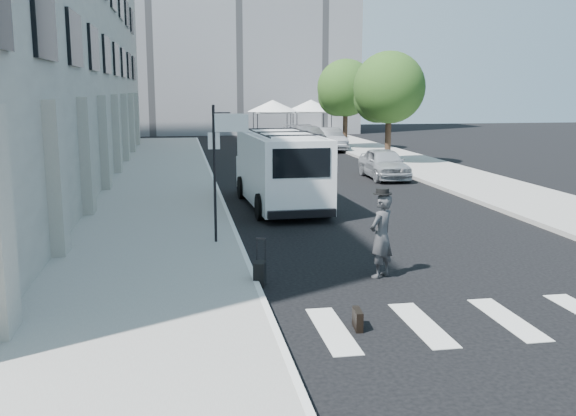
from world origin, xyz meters
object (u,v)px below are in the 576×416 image
object	(u,v)px
briefcase	(358,319)
suitcase	(260,274)
parked_car_c	(308,138)
businessman	(381,236)
cargo_van	(280,169)
parked_car_a	(384,163)
parked_car_b	(328,139)

from	to	relation	value
briefcase	suitcase	size ratio (longest dim) A/B	0.44
briefcase	parked_car_c	size ratio (longest dim) A/B	0.08
businessman	suitcase	size ratio (longest dim) A/B	1.85
cargo_van	parked_car_a	bearing A→B (deg)	44.31
parked_car_a	parked_car_b	size ratio (longest dim) A/B	0.90
briefcase	parked_car_b	world-z (taller)	parked_car_b
parked_car_b	parked_car_c	size ratio (longest dim) A/B	0.80
suitcase	cargo_van	xyz separation A→B (m)	(1.86, 9.05, 1.03)
businessman	parked_car_a	bearing A→B (deg)	-147.19
cargo_van	parked_car_b	bearing A→B (deg)	69.54
briefcase	suitcase	distance (m)	3.02
cargo_van	parked_car_b	world-z (taller)	cargo_van
suitcase	briefcase	bearing A→B (deg)	-46.61
briefcase	cargo_van	xyz separation A→B (m)	(0.52, 11.75, 1.13)
parked_car_b	parked_car_c	world-z (taller)	parked_car_c
briefcase	suitcase	xyz separation A→B (m)	(-1.34, 2.70, 0.09)
briefcase	parked_car_a	bearing A→B (deg)	76.22
businessman	parked_car_b	distance (m)	29.26
briefcase	cargo_van	distance (m)	11.81
suitcase	parked_car_b	bearing A→B (deg)	91.06
businessman	parked_car_c	size ratio (longest dim) A/B	0.32
businessman	cargo_van	bearing A→B (deg)	-123.62
businessman	parked_car_b	size ratio (longest dim) A/B	0.40
briefcase	parked_car_a	world-z (taller)	parked_car_a
suitcase	parked_car_c	world-z (taller)	parked_car_c
suitcase	parked_car_b	xyz separation A→B (m)	(8.27, 28.93, 0.49)
suitcase	businessman	bearing A→B (deg)	21.35
briefcase	parked_car_b	xyz separation A→B (m)	(6.93, 31.63, 0.58)
briefcase	suitcase	bearing A→B (deg)	121.98
parked_car_a	parked_car_b	world-z (taller)	parked_car_b
parked_car_a	suitcase	bearing A→B (deg)	-115.24
parked_car_b	parked_car_a	bearing A→B (deg)	-93.99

